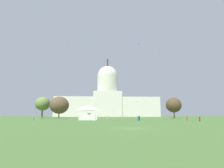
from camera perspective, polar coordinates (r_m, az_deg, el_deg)
ground_plane at (r=24.99m, az=5.97°, el=-13.61°), size 800.00×800.00×0.00m
capitol_building at (r=215.46m, az=-1.46°, el=-4.96°), size 119.86×24.15×69.71m
event_tent at (r=66.77m, az=-7.47°, el=-8.79°), size 6.85×5.11×5.40m
tree_west_near at (r=109.72m, az=-16.16°, el=-6.38°), size 14.32×13.97×12.36m
tree_west_far at (r=121.14m, az=-20.89°, el=-5.78°), size 13.00×13.20×13.02m
tree_east_far at (r=111.18m, az=18.74°, el=-6.25°), size 12.68×12.46×11.76m
person_grey_edge_west at (r=65.49m, az=-23.49°, el=-9.85°), size 0.55×0.55×1.52m
person_red_back_center at (r=63.11m, az=22.50°, el=-9.90°), size 0.46×0.46×1.61m
person_olive_back_right at (r=76.07m, az=18.46°, el=-10.03°), size 0.61×0.61×1.54m
person_tan_near_tent at (r=80.67m, az=-1.42°, el=-10.48°), size 0.63×0.63×1.50m
person_maroon_back_left at (r=58.28m, az=25.76°, el=-9.78°), size 0.40×0.40×1.56m
person_white_deep_crowd at (r=60.19m, az=-5.30°, el=-10.63°), size 0.55×0.55×1.63m
person_teal_lawn_far_right at (r=55.35m, az=8.18°, el=-10.72°), size 0.59×0.59×1.52m
person_black_mid_right at (r=64.49m, az=8.52°, el=-10.49°), size 0.53×0.53×1.65m
kite_red_mid at (r=164.31m, az=-2.01°, el=0.99°), size 0.24×0.92×0.99m
kite_magenta_high at (r=192.76m, az=7.50°, el=4.06°), size 1.37×1.01×2.17m
kite_cyan_high at (r=139.88m, az=-1.53°, el=14.67°), size 0.92×1.26×2.97m
kite_pink_high at (r=116.51m, az=14.59°, el=9.18°), size 0.95×1.00×2.36m
kite_green_low at (r=159.13m, az=7.87°, el=-5.63°), size 0.78×0.73×0.87m
kite_blue_high at (r=147.08m, az=8.33°, el=12.27°), size 0.72×0.55×0.83m
kite_violet_low at (r=132.42m, az=-17.46°, el=-3.13°), size 0.98×1.24×2.38m
kite_gold_high at (r=157.47m, az=-13.61°, el=11.47°), size 1.39×1.66×0.20m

